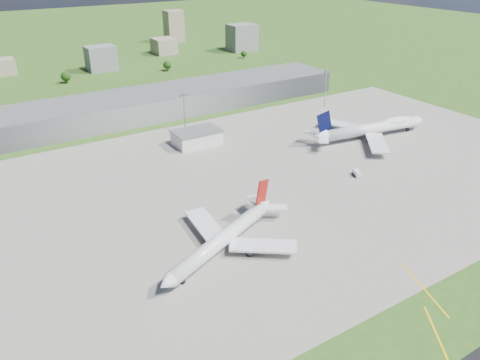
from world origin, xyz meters
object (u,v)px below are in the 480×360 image
van_white_far (372,140)px  van_white_near (357,173)px  airliner_red_twin (225,238)px  airliner_blue_quad (373,128)px  tug_yellow (270,245)px

van_white_far → van_white_near: bearing=-174.8°
airliner_red_twin → airliner_blue_quad: airliner_blue_quad is taller
van_white_near → van_white_far: (40.31, 28.30, -0.17)m
airliner_red_twin → tug_yellow: size_ratio=14.00×
airliner_red_twin → van_white_far: size_ratio=12.57×
airliner_red_twin → van_white_near: bearing=168.7°
van_white_near → airliner_blue_quad: bearing=-32.0°
airliner_blue_quad → van_white_far: size_ratio=15.82×
airliner_blue_quad → tug_yellow: (-118.86, -61.55, -4.86)m
airliner_red_twin → airliner_blue_quad: size_ratio=0.79×
airliner_red_twin → van_white_near: size_ratio=10.69×
airliner_red_twin → tug_yellow: 17.63m
airliner_red_twin → tug_yellow: airliner_red_twin is taller
van_white_near → tug_yellow: bearing=133.0°
van_white_far → airliner_blue_quad: bearing=12.7°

